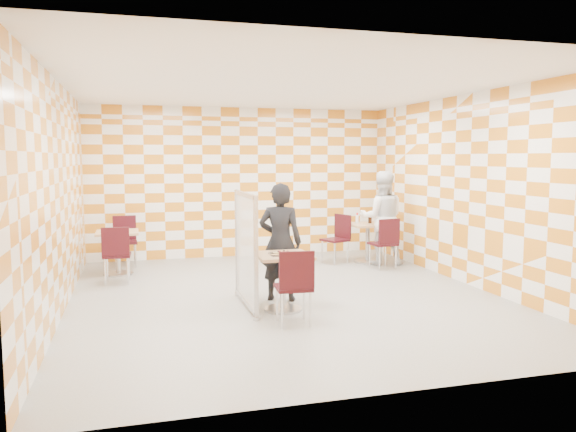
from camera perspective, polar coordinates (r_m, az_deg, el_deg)
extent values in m
plane|color=gray|center=(8.23, -0.30, -8.15)|extent=(7.00, 7.00, 0.00)
plane|color=white|center=(8.04, -0.32, 13.05)|extent=(7.00, 7.00, 0.00)
plane|color=white|center=(11.41, -4.90, 3.41)|extent=(6.00, 0.00, 6.00)
plane|color=white|center=(7.78, -22.18, 1.78)|extent=(0.00, 7.00, 7.00)
plane|color=white|center=(9.25, 17.97, 2.53)|extent=(0.00, 7.00, 7.00)
cube|color=tan|center=(7.35, -0.52, -4.04)|extent=(0.70, 0.70, 0.04)
cylinder|color=#A5A5AA|center=(7.42, -0.51, -6.78)|extent=(0.08, 0.08, 0.70)
cylinder|color=#A5A5AA|center=(7.51, -0.51, -9.42)|extent=(0.50, 0.50, 0.03)
cube|color=tan|center=(10.81, 8.12, -0.87)|extent=(0.70, 0.70, 0.04)
cylinder|color=#A5A5AA|center=(10.86, 8.09, -2.76)|extent=(0.08, 0.08, 0.70)
cylinder|color=#A5A5AA|center=(10.92, 8.07, -4.60)|extent=(0.50, 0.50, 0.03)
cube|color=tan|center=(10.03, -16.95, -1.61)|extent=(0.70, 0.70, 0.04)
cylinder|color=#A5A5AA|center=(10.08, -16.89, -3.64)|extent=(0.08, 0.08, 0.70)
cylinder|color=#A5A5AA|center=(10.14, -16.83, -5.62)|extent=(0.50, 0.50, 0.03)
cube|color=#330A11|center=(6.80, 0.55, -7.28)|extent=(0.45, 0.45, 0.04)
cube|color=#330A11|center=(6.56, 0.90, -5.55)|extent=(0.42, 0.07, 0.45)
cylinder|color=silver|center=(7.05, 1.64, -8.76)|extent=(0.03, 0.03, 0.43)
cylinder|color=silver|center=(6.99, -1.11, -8.90)|extent=(0.03, 0.03, 0.43)
cylinder|color=silver|center=(6.73, 2.28, -9.48)|extent=(0.03, 0.03, 0.43)
cylinder|color=silver|center=(6.67, -0.61, -9.64)|extent=(0.03, 0.03, 0.43)
cube|color=#330A11|center=(10.30, 9.61, -2.81)|extent=(0.47, 0.47, 0.04)
cube|color=#330A11|center=(10.10, 10.24, -1.56)|extent=(0.42, 0.09, 0.45)
cylinder|color=silver|center=(10.57, 9.87, -3.88)|extent=(0.03, 0.03, 0.43)
cylinder|color=silver|center=(10.39, 8.29, -4.03)|extent=(0.03, 0.03, 0.43)
cylinder|color=silver|center=(10.29, 10.90, -4.17)|extent=(0.03, 0.03, 0.43)
cylinder|color=silver|center=(10.10, 9.29, -4.32)|extent=(0.03, 0.03, 0.43)
cube|color=#330A11|center=(10.67, 4.79, -2.44)|extent=(0.55, 0.55, 0.04)
cube|color=#330A11|center=(10.77, 5.58, -1.03)|extent=(0.20, 0.40, 0.45)
cylinder|color=silver|center=(10.71, 3.50, -3.67)|extent=(0.03, 0.03, 0.43)
cylinder|color=silver|center=(10.47, 4.74, -3.91)|extent=(0.03, 0.03, 0.43)
cylinder|color=silver|center=(10.94, 4.82, -3.48)|extent=(0.03, 0.03, 0.43)
cylinder|color=silver|center=(10.70, 6.07, -3.70)|extent=(0.03, 0.03, 0.43)
cube|color=#330A11|center=(9.39, -16.99, -3.85)|extent=(0.44, 0.44, 0.04)
cube|color=#330A11|center=(9.15, -17.13, -2.51)|extent=(0.42, 0.06, 0.45)
cylinder|color=silver|center=(9.58, -15.85, -5.04)|extent=(0.03, 0.03, 0.43)
cylinder|color=silver|center=(9.61, -17.89, -5.07)|extent=(0.03, 0.03, 0.43)
cylinder|color=silver|center=(9.25, -15.97, -5.44)|extent=(0.03, 0.03, 0.43)
cylinder|color=silver|center=(9.28, -18.07, -5.47)|extent=(0.03, 0.03, 0.43)
cube|color=#330A11|center=(10.77, -16.21, -2.58)|extent=(0.44, 0.44, 0.04)
cube|color=#330A11|center=(10.93, -16.28, -1.13)|extent=(0.42, 0.06, 0.45)
cylinder|color=silver|center=(10.63, -17.06, -4.00)|extent=(0.03, 0.03, 0.43)
cylinder|color=silver|center=(10.64, -15.23, -3.93)|extent=(0.03, 0.03, 0.43)
cylinder|color=silver|center=(10.97, -17.09, -3.70)|extent=(0.03, 0.03, 0.43)
cylinder|color=silver|center=(10.98, -15.31, -3.64)|extent=(0.03, 0.03, 0.43)
cube|color=white|center=(7.51, -4.32, -3.31)|extent=(0.02, 1.30, 1.40)
cube|color=#B2B2B7|center=(7.42, -4.36, 2.18)|extent=(0.05, 1.30, 0.05)
cube|color=#B2B2B7|center=(7.66, -4.28, -8.64)|extent=(0.05, 1.30, 0.05)
cube|color=#B2B2B7|center=(6.88, -3.27, -4.16)|extent=(0.05, 0.05, 1.50)
cylinder|color=#B2B2B7|center=(7.06, -3.23, -10.37)|extent=(0.08, 0.08, 0.05)
cube|color=#B2B2B7|center=(8.14, -5.20, -2.59)|extent=(0.05, 0.05, 1.50)
cylinder|color=#B2B2B7|center=(8.29, -5.15, -7.90)|extent=(0.08, 0.08, 0.05)
imported|color=black|center=(7.86, -0.79, -2.66)|extent=(0.71, 0.61, 1.66)
imported|color=white|center=(10.68, 9.52, -0.19)|extent=(1.01, 0.88, 1.75)
cube|color=silver|center=(7.33, -0.48, -3.89)|extent=(0.38, 0.34, 0.01)
cone|color=tan|center=(7.33, -0.48, -3.80)|extent=(0.40, 0.40, 0.02)
cone|color=#F2D88C|center=(7.34, -0.52, -3.66)|extent=(0.33, 0.33, 0.01)
cylinder|color=maroon|center=(7.21, -0.73, -3.76)|extent=(0.04, 0.04, 0.01)
cylinder|color=maroon|center=(7.25, 0.09, -3.71)|extent=(0.04, 0.04, 0.01)
cylinder|color=maroon|center=(7.30, -0.44, -3.64)|extent=(0.04, 0.04, 0.01)
cylinder|color=maroon|center=(7.34, -0.92, -3.59)|extent=(0.04, 0.04, 0.01)
cylinder|color=maroon|center=(7.35, -0.04, -3.58)|extent=(0.04, 0.04, 0.01)
torus|color=black|center=(7.31, -0.04, -3.62)|extent=(0.03, 0.03, 0.01)
torus|color=black|center=(7.26, -0.51, -3.69)|extent=(0.03, 0.03, 0.01)
torus|color=black|center=(7.37, -0.41, -3.55)|extent=(0.03, 0.03, 0.01)
torus|color=black|center=(7.29, -0.97, -3.65)|extent=(0.03, 0.03, 0.01)
cylinder|color=white|center=(10.83, 7.03, -0.31)|extent=(0.06, 0.06, 0.16)
cylinder|color=red|center=(10.82, 7.04, 0.21)|extent=(0.04, 0.04, 0.04)
cylinder|color=black|center=(10.87, 8.33, -0.20)|extent=(0.07, 0.07, 0.20)
cylinder|color=red|center=(10.85, 8.34, 0.40)|extent=(0.03, 0.03, 0.03)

